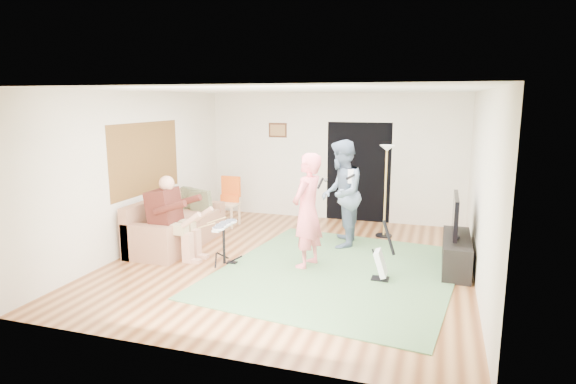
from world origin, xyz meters
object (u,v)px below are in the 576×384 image
(guitarist, at_px, (341,194))
(television, at_px, (455,215))
(torchiere_lamp, at_px, (386,174))
(dining_chair, at_px, (228,208))
(singer, at_px, (307,211))
(tv_cabinet, at_px, (456,253))
(drum_kit, at_px, (224,246))
(guitar_spare, at_px, (381,263))
(sofa, at_px, (174,229))

(guitarist, bearing_deg, television, 64.41)
(guitarist, relative_size, torchiere_lamp, 1.08)
(guitarist, height_order, dining_chair, guitarist)
(television, bearing_deg, singer, -164.84)
(singer, relative_size, tv_cabinet, 1.27)
(drum_kit, height_order, tv_cabinet, drum_kit)
(guitarist, relative_size, television, 1.85)
(drum_kit, relative_size, singer, 0.37)
(guitar_spare, height_order, torchiere_lamp, torchiere_lamp)
(singer, xyz_separation_m, guitar_spare, (1.17, -0.25, -0.63))
(sofa, xyz_separation_m, singer, (2.59, -0.39, 0.60))
(drum_kit, height_order, guitarist, guitarist)
(television, bearing_deg, torchiere_lamp, 129.19)
(drum_kit, bearing_deg, guitarist, 43.62)
(singer, bearing_deg, guitar_spare, 92.11)
(torchiere_lamp, relative_size, dining_chair, 1.73)
(guitarist, distance_m, dining_chair, 2.64)
(drum_kit, distance_m, dining_chair, 2.36)
(singer, distance_m, television, 2.23)
(guitarist, xyz_separation_m, guitar_spare, (0.90, -1.48, -0.68))
(guitar_spare, xyz_separation_m, dining_chair, (-3.39, 2.16, 0.10))
(torchiere_lamp, distance_m, tv_cabinet, 2.17)
(torchiere_lamp, height_order, dining_chair, torchiere_lamp)
(television, bearing_deg, guitarist, 161.02)
(singer, relative_size, guitar_spare, 1.99)
(sofa, distance_m, torchiere_lamp, 4.01)
(tv_cabinet, bearing_deg, sofa, -177.70)
(sofa, relative_size, television, 2.09)
(guitar_spare, bearing_deg, television, 40.16)
(guitarist, xyz_separation_m, dining_chair, (-2.49, 0.68, -0.58))
(torchiere_lamp, bearing_deg, dining_chair, -177.04)
(torchiere_lamp, xyz_separation_m, dining_chair, (-3.16, -0.16, -0.83))
(drum_kit, distance_m, television, 3.60)
(television, bearing_deg, sofa, -177.67)
(guitar_spare, relative_size, television, 0.88)
(tv_cabinet, bearing_deg, television, -180.00)
(singer, distance_m, tv_cabinet, 2.37)
(sofa, bearing_deg, torchiere_lamp, 25.45)
(drum_kit, bearing_deg, sofa, 153.34)
(guitar_spare, relative_size, dining_chair, 0.89)
(sofa, height_order, drum_kit, sofa)
(singer, bearing_deg, tv_cabinet, 118.81)
(guitar_spare, relative_size, tv_cabinet, 0.64)
(guitarist, bearing_deg, singer, -19.01)
(sofa, height_order, torchiere_lamp, torchiere_lamp)
(torchiere_lamp, height_order, television, torchiere_lamp)
(torchiere_lamp, relative_size, television, 1.71)
(singer, bearing_deg, dining_chair, -116.75)
(guitarist, xyz_separation_m, television, (1.89, -0.65, -0.09))
(guitar_spare, bearing_deg, guitarist, 121.34)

